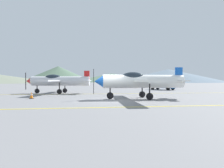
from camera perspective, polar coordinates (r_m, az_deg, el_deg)
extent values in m
plane|color=slate|center=(16.02, -1.13, -4.73)|extent=(400.00, 400.00, 0.00)
cube|color=yellow|center=(11.65, 1.26, -6.93)|extent=(80.00, 0.16, 0.01)
cube|color=yellow|center=(22.97, -3.04, -2.94)|extent=(80.00, 0.16, 0.01)
cylinder|color=white|center=(17.20, 9.30, 0.77)|extent=(7.21, 1.31, 1.16)
cone|color=blue|center=(16.58, -4.02, 0.77)|extent=(0.76, 1.00, 0.99)
cube|color=black|center=(16.57, -5.48, 0.77)|extent=(0.04, 0.13, 2.11)
ellipsoid|color=#1E2833|center=(16.97, 6.20, 1.95)|extent=(2.13, 0.99, 0.95)
cube|color=white|center=(17.09, 7.93, 0.95)|extent=(1.35, 9.33, 0.17)
cube|color=white|center=(18.35, 19.21, 0.91)|extent=(0.80, 2.76, 0.11)
cube|color=blue|center=(18.36, 19.22, 2.73)|extent=(0.67, 0.14, 1.27)
cylinder|color=black|center=(16.67, -0.57, -1.65)|extent=(0.11, 0.11, 1.06)
cylinder|color=black|center=(16.71, -0.57, -3.47)|extent=(0.59, 0.14, 0.59)
cylinder|color=black|center=(18.39, 8.96, -1.40)|extent=(0.11, 0.11, 1.06)
cylinder|color=black|center=(18.43, 8.95, -3.05)|extent=(0.59, 0.14, 0.59)
cylinder|color=black|center=(16.16, 11.12, -1.76)|extent=(0.11, 0.11, 1.06)
cylinder|color=black|center=(16.20, 11.11, -3.64)|extent=(0.59, 0.14, 0.59)
cylinder|color=silver|center=(24.59, -15.04, 0.86)|extent=(7.28, 2.31, 1.16)
cone|color=red|center=(26.02, -23.42, 0.82)|extent=(0.89, 1.10, 0.99)
cube|color=black|center=(26.20, -24.26, 0.81)|extent=(0.06, 0.13, 2.11)
ellipsoid|color=#1E2833|center=(24.88, -17.14, 1.65)|extent=(2.24, 1.28, 0.95)
cube|color=silver|center=(24.71, -15.98, 0.98)|extent=(2.66, 9.37, 0.17)
cube|color=silver|center=(23.84, -7.48, 1.01)|extent=(1.18, 2.83, 0.11)
cube|color=red|center=(23.84, -7.49, 2.40)|extent=(0.68, 0.23, 1.27)
cylinder|color=black|center=(25.62, -21.38, -0.75)|extent=(0.11, 0.11, 1.06)
cylinder|color=black|center=(25.64, -21.37, -1.94)|extent=(0.60, 0.22, 0.59)
cylinder|color=black|center=(25.66, -13.82, -0.70)|extent=(0.11, 0.11, 1.06)
cylinder|color=black|center=(25.68, -13.82, -1.89)|extent=(0.60, 0.22, 0.59)
cylinder|color=black|center=(23.43, -15.37, -0.88)|extent=(0.11, 0.11, 1.06)
cylinder|color=black|center=(23.45, -15.36, -2.18)|extent=(0.60, 0.22, 0.59)
cube|color=#3372BF|center=(33.85, 14.81, -0.49)|extent=(4.16, 4.44, 0.75)
cube|color=black|center=(33.77, 15.04, 0.61)|extent=(2.77, 2.86, 0.55)
cylinder|color=black|center=(35.33, 13.44, -1.03)|extent=(0.58, 0.63, 0.64)
cylinder|color=black|center=(33.76, 11.97, -1.12)|extent=(0.58, 0.63, 0.64)
cylinder|color=black|center=(34.05, 17.63, -1.13)|extent=(0.58, 0.63, 0.64)
cylinder|color=black|center=(32.42, 16.30, -1.23)|extent=(0.58, 0.63, 0.64)
cube|color=black|center=(18.53, -22.82, -3.96)|extent=(0.36, 0.36, 0.04)
cone|color=orange|center=(18.51, -22.82, -3.05)|extent=(0.29, 0.29, 0.55)
cylinder|color=white|center=(18.51, -22.82, -2.97)|extent=(0.20, 0.20, 0.08)
cone|color=#4C6651|center=(166.50, -15.70, 2.84)|extent=(59.82, 59.82, 13.33)
cone|color=#4C6651|center=(173.15, -0.09, 1.88)|extent=(76.37, 76.37, 7.72)
cone|color=slate|center=(162.74, 16.29, 2.38)|extent=(88.33, 88.33, 10.55)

